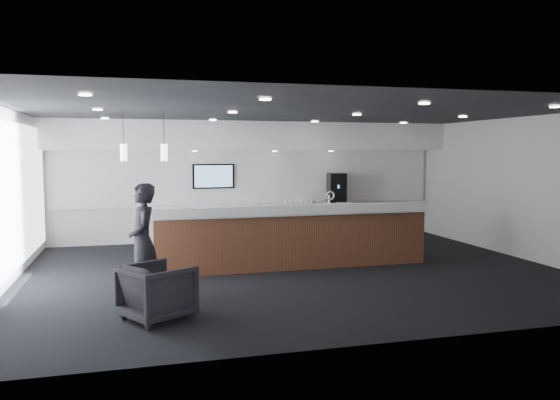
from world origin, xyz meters
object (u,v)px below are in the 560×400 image
object	(u,v)px
coffee_machine	(337,188)
lounge_guest	(143,241)
armchair	(157,292)
service_counter	(293,238)

from	to	relation	value
coffee_machine	lounge_guest	size ratio (longest dim) A/B	0.42
armchair	lounge_guest	size ratio (longest dim) A/B	0.47
service_counter	coffee_machine	distance (m)	3.91
coffee_machine	lounge_guest	bearing A→B (deg)	-128.91
coffee_machine	armchair	size ratio (longest dim) A/B	0.90
coffee_machine	lounge_guest	distance (m)	6.99
coffee_machine	lounge_guest	world-z (taller)	lounge_guest
coffee_machine	armchair	xyz separation A→B (m)	(-4.87, -6.00, -0.95)
service_counter	armchair	bearing A→B (deg)	-134.54
service_counter	lounge_guest	size ratio (longest dim) A/B	3.06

